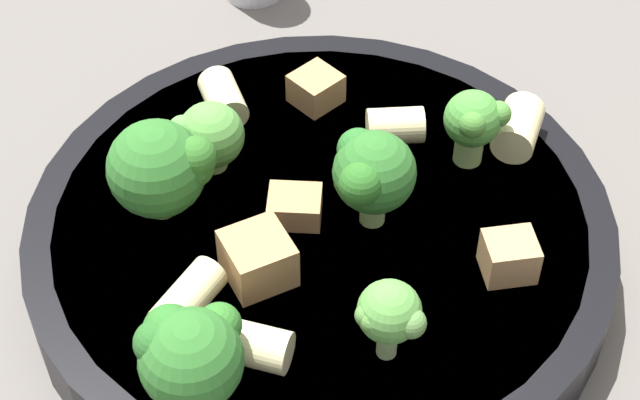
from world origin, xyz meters
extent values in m
plane|color=#5B5651|center=(0.00, 0.00, 0.00)|extent=(2.00, 2.00, 0.00)
cylinder|color=black|center=(0.00, 0.00, 0.01)|extent=(0.23, 0.23, 0.03)
cylinder|color=white|center=(0.00, 0.00, 0.03)|extent=(0.21, 0.21, 0.01)
torus|color=black|center=(0.00, 0.00, 0.03)|extent=(0.23, 0.23, 0.00)
cylinder|color=#93B766|center=(0.00, -0.02, 0.04)|extent=(0.01, 0.01, 0.02)
sphere|color=#2D6B28|center=(0.00, -0.02, 0.05)|extent=(0.03, 0.03, 0.03)
sphere|color=#296929|center=(0.01, -0.01, 0.06)|extent=(0.02, 0.02, 0.02)
sphere|color=#2B6722|center=(-0.01, -0.02, 0.06)|extent=(0.02, 0.02, 0.02)
cylinder|color=#93B766|center=(0.00, 0.06, 0.03)|extent=(0.01, 0.01, 0.01)
sphere|color=#2D6B28|center=(0.00, 0.06, 0.05)|extent=(0.04, 0.04, 0.04)
sphere|color=#2F6824|center=(0.00, 0.05, 0.06)|extent=(0.02, 0.02, 0.02)
sphere|color=#2C6323|center=(0.00, 0.05, 0.05)|extent=(0.02, 0.02, 0.02)
cylinder|color=#9EC175|center=(-0.06, -0.03, 0.04)|extent=(0.01, 0.01, 0.02)
sphere|color=#569942|center=(-0.06, -0.03, 0.05)|extent=(0.02, 0.02, 0.02)
sphere|color=#5A953F|center=(-0.07, -0.02, 0.05)|extent=(0.01, 0.01, 0.01)
sphere|color=#52863C|center=(-0.07, -0.02, 0.05)|extent=(0.01, 0.01, 0.01)
sphere|color=#578542|center=(-0.07, -0.03, 0.05)|extent=(0.01, 0.01, 0.01)
cylinder|color=#93B766|center=(0.03, 0.05, 0.03)|extent=(0.01, 0.01, 0.01)
sphere|color=#569942|center=(0.03, 0.05, 0.05)|extent=(0.03, 0.03, 0.03)
sphere|color=#559644|center=(0.02, 0.06, 0.05)|extent=(0.01, 0.01, 0.01)
sphere|color=#4B9C3A|center=(0.02, 0.05, 0.05)|extent=(0.01, 0.01, 0.01)
cylinder|color=#93B766|center=(-0.09, 0.04, 0.03)|extent=(0.01, 0.01, 0.01)
sphere|color=#2D6B28|center=(-0.09, 0.04, 0.05)|extent=(0.04, 0.04, 0.04)
sphere|color=#275F24|center=(-0.08, 0.05, 0.06)|extent=(0.02, 0.02, 0.02)
sphere|color=#2F6F26|center=(-0.07, 0.03, 0.05)|extent=(0.02, 0.02, 0.02)
sphere|color=#2C6C27|center=(-0.08, 0.05, 0.06)|extent=(0.02, 0.02, 0.02)
cylinder|color=#93B766|center=(0.04, -0.06, 0.04)|extent=(0.01, 0.01, 0.02)
sphere|color=#478E38|center=(0.04, -0.06, 0.05)|extent=(0.02, 0.02, 0.02)
sphere|color=#468332|center=(0.03, -0.06, 0.05)|extent=(0.01, 0.01, 0.01)
sphere|color=#3D8530|center=(0.03, -0.06, 0.05)|extent=(0.01, 0.01, 0.01)
sphere|color=#4A8536|center=(0.04, -0.07, 0.05)|extent=(0.01, 0.01, 0.01)
cylinder|color=beige|center=(0.05, -0.03, 0.04)|extent=(0.02, 0.03, 0.02)
cylinder|color=beige|center=(-0.07, 0.02, 0.04)|extent=(0.02, 0.03, 0.02)
cylinder|color=beige|center=(0.06, 0.04, 0.04)|extent=(0.03, 0.02, 0.02)
cylinder|color=beige|center=(-0.05, 0.05, 0.04)|extent=(0.03, 0.03, 0.01)
cylinder|color=beige|center=(0.05, -0.08, 0.04)|extent=(0.03, 0.02, 0.02)
cube|color=#A87A4C|center=(0.00, 0.01, 0.03)|extent=(0.02, 0.02, 0.01)
cube|color=#A87A4C|center=(0.07, 0.01, 0.04)|extent=(0.03, 0.03, 0.01)
cube|color=tan|center=(-0.02, -0.07, 0.04)|extent=(0.02, 0.02, 0.02)
cube|color=#A87A4C|center=(-0.03, 0.02, 0.04)|extent=(0.03, 0.03, 0.02)
camera|label=1|loc=(-0.29, -0.01, 0.34)|focal=60.00mm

